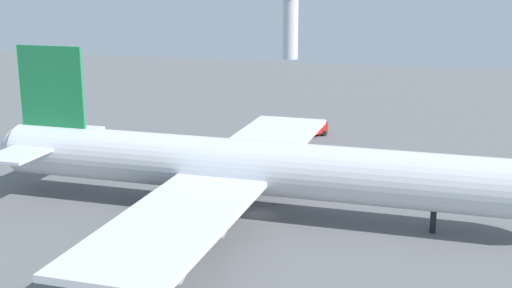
% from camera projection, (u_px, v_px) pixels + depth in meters
% --- Properties ---
extents(ground_plane, '(294.47, 294.47, 0.00)m').
position_uv_depth(ground_plane, '(256.00, 214.00, 84.46)').
color(ground_plane, slate).
extents(cargo_airplane, '(73.62, 66.51, 20.30)m').
position_uv_depth(cargo_airplane, '(253.00, 168.00, 83.07)').
color(cargo_airplane, silver).
rests_on(cargo_airplane, ground_plane).
extents(cargo_loader, '(4.77, 5.48, 2.51)m').
position_uv_depth(cargo_loader, '(315.00, 129.00, 125.07)').
color(cargo_loader, '#B21E19').
rests_on(cargo_loader, ground_plane).
extents(control_tower, '(10.12, 10.12, 27.02)m').
position_uv_depth(control_tower, '(291.00, 12.00, 234.52)').
color(control_tower, silver).
rests_on(control_tower, ground_plane).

